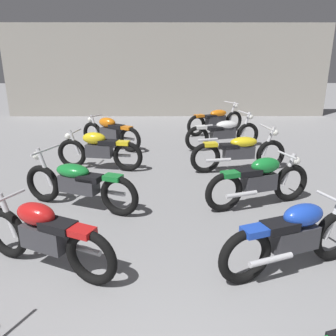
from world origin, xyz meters
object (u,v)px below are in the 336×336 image
Objects in this scene: motorcycle_left_row_1 at (44,235)px; motorcycle_left_row_4 at (110,132)px; motorcycle_right_row_2 at (260,180)px; motorcycle_left_row_2 at (78,183)px; motorcycle_right_row_1 at (295,236)px; motorcycle_right_row_3 at (239,151)px; motorcycle_left_row_3 at (99,150)px; motorcycle_right_row_5 at (216,120)px; motorcycle_right_row_4 at (224,132)px.

motorcycle_left_row_1 is 1.05× the size of motorcycle_left_row_4.
motorcycle_right_row_2 is at bearing -50.62° from motorcycle_left_row_4.
motorcycle_left_row_2 is 3.43m from motorcycle_right_row_1.
motorcycle_right_row_2 is at bearing -91.15° from motorcycle_right_row_3.
motorcycle_left_row_2 is 2.04m from motorcycle_left_row_3.
motorcycle_right_row_2 is 0.88× the size of motorcycle_right_row_3.
motorcycle_right_row_3 is at bearing 88.85° from motorcycle_right_row_2.
motorcycle_right_row_5 reaches higher than motorcycle_right_row_2.
motorcycle_left_row_1 is at bearing -112.39° from motorcycle_right_row_5.
motorcycle_right_row_4 is (3.04, 1.76, -0.01)m from motorcycle_left_row_3.
motorcycle_right_row_1 is (2.98, -3.80, 0.00)m from motorcycle_left_row_3.
motorcycle_left_row_1 and motorcycle_right_row_1 have the same top height.
motorcycle_right_row_4 is (-0.05, 1.88, 0.00)m from motorcycle_right_row_3.
motorcycle_right_row_5 is at bearing 61.59° from motorcycle_left_row_2.
motorcycle_left_row_4 is (-0.02, 1.78, 0.00)m from motorcycle_left_row_3.
motorcycle_right_row_1 is 3.68m from motorcycle_right_row_3.
motorcycle_left_row_1 is 4.74m from motorcycle_right_row_3.
motorcycle_right_row_5 is (3.10, 3.62, -0.01)m from motorcycle_left_row_3.
motorcycle_left_row_2 is at bearing -178.55° from motorcycle_right_row_2.
motorcycle_left_row_2 is 1.06× the size of motorcycle_right_row_5.
motorcycle_right_row_2 is at bearing 1.45° from motorcycle_left_row_2.
motorcycle_right_row_3 is at bearing -90.14° from motorcycle_right_row_5.
motorcycle_left_row_2 is 1.08× the size of motorcycle_right_row_2.
motorcycle_right_row_2 is 3.72m from motorcycle_right_row_4.
motorcycle_right_row_1 is (2.92, -0.04, 0.00)m from motorcycle_left_row_1.
motorcycle_right_row_3 is 3.75m from motorcycle_right_row_5.
motorcycle_left_row_4 is at bearing 148.54° from motorcycle_right_row_3.
motorcycle_left_row_2 is 3.82m from motorcycle_left_row_4.
motorcycle_left_row_1 is at bearing -129.82° from motorcycle_right_row_3.
motorcycle_left_row_2 is (-0.02, 1.72, -0.01)m from motorcycle_left_row_1.
motorcycle_left_row_2 and motorcycle_right_row_3 have the same top height.
motorcycle_right_row_2 is 1.84m from motorcycle_right_row_3.
motorcycle_left_row_4 is at bearing 90.81° from motorcycle_left_row_2.
motorcycle_right_row_2 is (0.07, 1.84, 0.00)m from motorcycle_right_row_1.
motorcycle_left_row_3 is 0.91× the size of motorcycle_right_row_3.
motorcycle_right_row_3 is (3.05, 1.91, 0.00)m from motorcycle_left_row_2.
motorcycle_left_row_1 is 3.76m from motorcycle_left_row_3.
motorcycle_right_row_4 is 1.87m from motorcycle_right_row_5.
motorcycle_right_row_3 is (3.09, -0.12, -0.01)m from motorcycle_left_row_3.
motorcycle_right_row_3 and motorcycle_right_row_4 have the same top height.
motorcycle_right_row_3 reaches higher than motorcycle_left_row_4.
motorcycle_right_row_5 is (0.06, 1.87, 0.00)m from motorcycle_right_row_4.
motorcycle_left_row_3 is 4.77m from motorcycle_right_row_5.
motorcycle_left_row_1 is at bearing -118.43° from motorcycle_right_row_4.
motorcycle_left_row_4 is at bearing 129.38° from motorcycle_right_row_2.
motorcycle_left_row_1 is 0.87× the size of motorcycle_right_row_4.
motorcycle_left_row_1 is at bearing -89.33° from motorcycle_left_row_2.
motorcycle_left_row_3 is 3.63m from motorcycle_right_row_2.
motorcycle_left_row_1 and motorcycle_left_row_4 have the same top height.
motorcycle_right_row_3 reaches higher than motorcycle_left_row_1.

